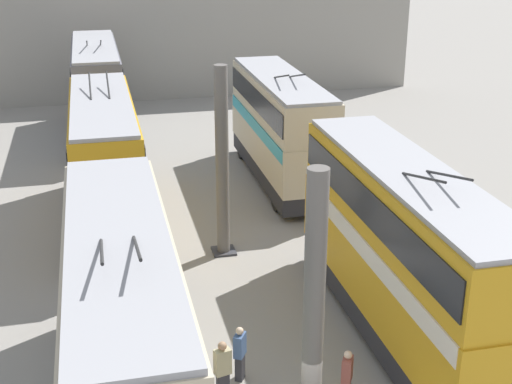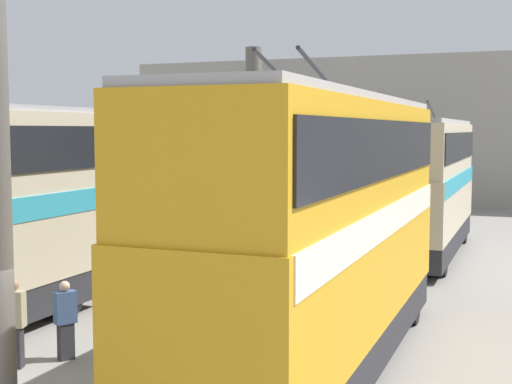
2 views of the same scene
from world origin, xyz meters
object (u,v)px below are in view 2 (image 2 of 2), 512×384
Objects in this scene: bus_left_far at (425,179)px; person_by_right_row at (14,321)px; bus_left_near at (322,218)px; person_by_left_row at (124,357)px; bus_right_mid at (187,177)px; bus_right_far at (295,161)px; person_aisle_midway at (65,318)px.

bus_left_far is 5.79× the size of person_by_right_row.
bus_left_near is 4.35m from person_by_left_row.
bus_right_far is (12.57, 0.00, 0.05)m from bus_right_mid.
person_by_left_row is at bearing -168.08° from bus_right_far.
bus_right_mid is 12.54m from person_by_right_row.
person_by_right_row reaches higher than person_by_left_row.
bus_left_far reaches higher than person_aisle_midway.
bus_left_near is at bearing -137.22° from person_aisle_midway.
bus_right_mid is at bearing 112.47° from bus_left_far.
bus_right_far is 6.52× the size of person_by_left_row.
bus_left_near is 6.38× the size of person_by_right_row.
person_aisle_midway is at bearing -165.22° from bus_right_mid.
bus_left_near is 1.09× the size of bus_right_mid.
person_by_right_row is 3.15m from person_by_left_row.
person_by_right_row is at bearing -168.90° from bus_right_mid.
bus_right_far is 24.21m from person_aisle_midway.
person_by_left_row is (-2.73, 2.63, -2.14)m from bus_left_near.
bus_left_far is 16.58m from person_by_right_row.
person_aisle_midway is (-1.04, 5.04, -2.14)m from bus_left_near.
bus_left_near is at bearing -142.09° from bus_right_mid.
person_by_left_row is at bearing 176.10° from person_aisle_midway.
bus_right_mid is 6.37× the size of person_by_left_row.
person_aisle_midway is at bearing -5.71° from person_by_left_row.
bus_left_near is 13.64m from bus_left_far.
bus_right_mid is 11.93m from person_aisle_midway.
bus_left_far is 0.96× the size of bus_right_far.
bus_right_far is at bearing -51.79° from person_aisle_midway.
person_aisle_midway is at bearing 101.71° from bus_left_near.
bus_left_near is 6.29m from person_by_right_row.
person_by_left_row is (-1.69, -2.41, 0.00)m from person_aisle_midway.
bus_left_far is at bearing -69.85° from person_by_left_row.
bus_left_near is 24.25m from bus_right_far.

